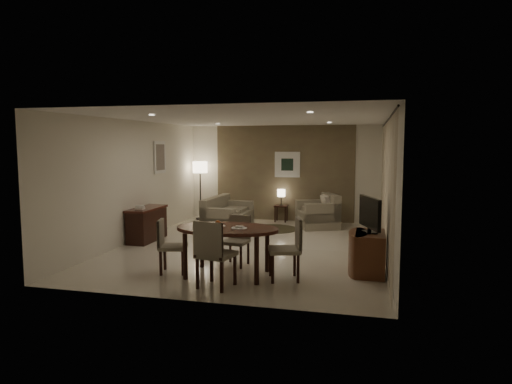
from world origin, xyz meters
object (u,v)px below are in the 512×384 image
(chair_far, at_px, (235,241))
(armchair, at_px, (317,211))
(sofa, at_px, (228,213))
(chair_left, at_px, (173,246))
(dining_table, at_px, (227,252))
(console_desk, at_px, (147,224))
(side_table, at_px, (281,213))
(tv_cabinet, at_px, (370,253))
(chair_near, at_px, (216,254))
(floor_lamp, at_px, (200,190))
(chair_right, at_px, (284,249))

(chair_far, relative_size, armchair, 0.90)
(sofa, distance_m, armchair, 2.33)
(chair_left, distance_m, sofa, 4.08)
(dining_table, bearing_deg, chair_left, -176.26)
(console_desk, xyz_separation_m, chair_left, (1.66, -2.25, 0.08))
(dining_table, xyz_separation_m, side_table, (-0.14, 5.43, -0.17))
(sofa, bearing_deg, tv_cabinet, -131.14)
(tv_cabinet, bearing_deg, chair_near, -149.89)
(tv_cabinet, xyz_separation_m, floor_lamp, (-4.79, 4.61, 0.49))
(chair_far, height_order, floor_lamp, floor_lamp)
(armchair, bearing_deg, floor_lamp, -123.63)
(sofa, height_order, floor_lamp, floor_lamp)
(dining_table, relative_size, chair_far, 1.94)
(chair_right, bearing_deg, console_desk, -138.63)
(dining_table, xyz_separation_m, armchair, (0.96, 4.74, 0.04))
(dining_table, height_order, chair_left, chair_left)
(chair_far, distance_m, chair_left, 1.13)
(dining_table, relative_size, sofa, 0.99)
(chair_far, bearing_deg, chair_left, -135.45)
(console_desk, distance_m, floor_lamp, 3.14)
(tv_cabinet, bearing_deg, floor_lamp, 136.12)
(console_desk, height_order, dining_table, dining_table)
(tv_cabinet, distance_m, sofa, 4.85)
(chair_near, bearing_deg, dining_table, -76.89)
(tv_cabinet, relative_size, chair_left, 0.99)
(chair_far, distance_m, armchair, 4.22)
(dining_table, xyz_separation_m, chair_left, (-0.94, -0.06, 0.05))
(chair_right, bearing_deg, chair_left, -105.30)
(chair_near, bearing_deg, chair_right, -135.26)
(side_table, bearing_deg, floor_lamp, -176.49)
(console_desk, xyz_separation_m, chair_right, (3.55, -2.19, 0.13))
(chair_right, distance_m, armchair, 4.74)
(side_table, bearing_deg, chair_right, -78.66)
(tv_cabinet, distance_m, armchair, 4.27)
(console_desk, xyz_separation_m, side_table, (2.46, 3.25, -0.14))
(sofa, bearing_deg, floor_lamp, 46.14)
(chair_left, height_order, armchair, chair_left)
(dining_table, height_order, chair_near, chair_near)
(sofa, relative_size, floor_lamp, 1.04)
(armchair, bearing_deg, chair_right, -24.59)
(console_desk, height_order, tv_cabinet, console_desk)
(chair_near, distance_m, chair_left, 1.12)
(dining_table, height_order, floor_lamp, floor_lamp)
(chair_left, bearing_deg, floor_lamp, 1.46)
(chair_near, bearing_deg, armchair, -89.01)
(chair_right, relative_size, sofa, 0.57)
(sofa, height_order, side_table, sofa)
(dining_table, height_order, sofa, sofa)
(tv_cabinet, bearing_deg, chair_right, -152.68)
(chair_right, relative_size, side_table, 2.17)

